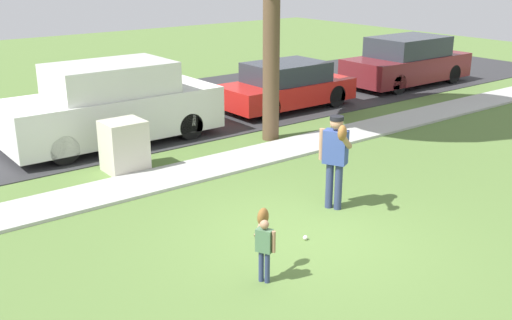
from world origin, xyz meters
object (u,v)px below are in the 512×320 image
object	(u,v)px
person_adult	(336,152)
person_child	(264,236)
utility_cabinet	(124,146)
parked_hatchback_red	(286,86)
baseball	(305,238)
parked_van_white	(112,106)
parked_suv_maroon	(407,62)

from	to	relation	value
person_adult	person_child	bearing A→B (deg)	-1.28
utility_cabinet	parked_hatchback_red	bearing A→B (deg)	18.82
baseball	parked_hatchback_red	bearing A→B (deg)	51.73
parked_van_white	parked_hatchback_red	bearing A→B (deg)	-178.76
person_child	parked_van_white	xyz separation A→B (m)	(1.16, 7.18, 0.27)
baseball	parked_hatchback_red	xyz separation A→B (m)	(5.34, 6.76, 0.62)
person_adult	utility_cabinet	xyz separation A→B (m)	(-1.97, 4.08, -0.52)
utility_cabinet	parked_hatchback_red	xyz separation A→B (m)	(6.10, 2.08, 0.13)
person_child	baseball	xyz separation A→B (m)	(1.25, 0.53, -0.60)
person_adult	utility_cabinet	bearing A→B (deg)	-90.52
parked_van_white	utility_cabinet	bearing A→B (deg)	70.94
parked_suv_maroon	parked_van_white	bearing A→B (deg)	1.12
baseball	utility_cabinet	bearing A→B (deg)	99.25
parked_suv_maroon	baseball	bearing A→B (deg)	32.35
baseball	utility_cabinet	world-z (taller)	utility_cabinet
parked_van_white	baseball	bearing A→B (deg)	90.74
person_child	parked_hatchback_red	distance (m)	9.83
person_child	parked_hatchback_red	size ratio (longest dim) A/B	0.24
utility_cabinet	parked_suv_maroon	distance (m)	11.80
baseball	parked_van_white	xyz separation A→B (m)	(-0.09, 6.65, 0.87)
baseball	parked_suv_maroon	distance (m)	12.84
parked_van_white	parked_hatchback_red	world-z (taller)	parked_van_white
utility_cabinet	parked_hatchback_red	world-z (taller)	parked_hatchback_red
parked_hatchback_red	parked_suv_maroon	distance (m)	5.49
utility_cabinet	person_child	bearing A→B (deg)	-95.31
utility_cabinet	parked_van_white	distance (m)	2.11
person_child	parked_hatchback_red	bearing A→B (deg)	21.68
person_child	baseball	size ratio (longest dim) A/B	13.03
person_child	utility_cabinet	distance (m)	5.24
person_adult	parked_van_white	size ratio (longest dim) A/B	0.33
person_child	utility_cabinet	bearing A→B (deg)	58.43
baseball	parked_hatchback_red	size ratio (longest dim) A/B	0.02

